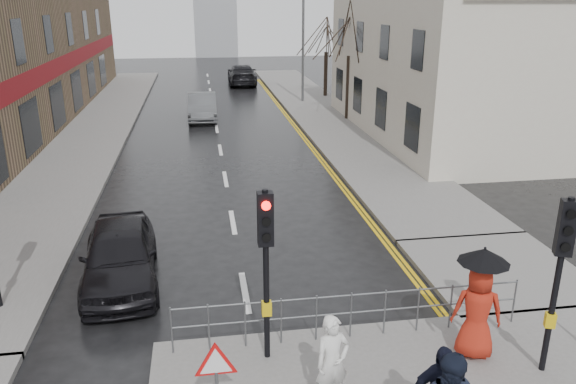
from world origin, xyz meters
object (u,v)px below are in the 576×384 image
object	(u,v)px
pedestrian_a	(332,362)
car_parked	(120,255)
car_mid	(202,107)
pedestrian_with_umbrella	(479,301)

from	to	relation	value
pedestrian_a	car_parked	xyz separation A→B (m)	(-4.07, 5.30, -0.23)
car_parked	car_mid	size ratio (longest dim) A/B	0.96
pedestrian_a	car_mid	size ratio (longest dim) A/B	0.37
pedestrian_a	car_parked	world-z (taller)	pedestrian_a
pedestrian_a	car_parked	bearing A→B (deg)	112.86
pedestrian_with_umbrella	car_parked	distance (m)	8.35
pedestrian_with_umbrella	car_parked	size ratio (longest dim) A/B	0.51
car_parked	car_mid	bearing A→B (deg)	78.57
car_parked	car_mid	world-z (taller)	car_mid
pedestrian_a	pedestrian_with_umbrella	world-z (taller)	pedestrian_with_umbrella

